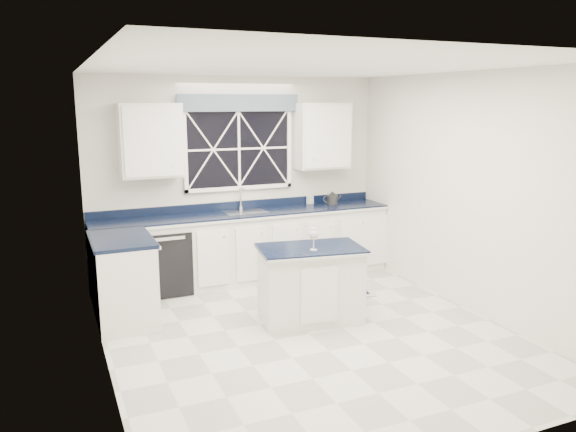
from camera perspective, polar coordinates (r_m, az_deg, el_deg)
name	(u,v)px	position (r m, az deg, el deg)	size (l,w,h in m)	color
ground	(309,334)	(5.96, 2.19, -11.88)	(4.50, 4.50, 0.00)	silver
back_wall	(238,178)	(7.62, -5.07, 3.84)	(4.00, 0.10, 2.70)	silver
base_cabinets	(227,254)	(7.27, -6.26, -3.81)	(3.99, 1.60, 0.90)	silver
countertop	(246,213)	(7.41, -4.27, 0.26)	(3.98, 0.64, 0.04)	black
dishwasher	(164,260)	(7.26, -12.46, -4.37)	(0.60, 0.58, 0.82)	black
window	(239,143)	(7.53, -5.02, 7.42)	(1.65, 0.09, 1.26)	black
upper_cabinets	(242,138)	(7.41, -4.72, 7.90)	(3.10, 0.34, 0.90)	silver
faucet	(241,198)	(7.56, -4.78, 1.85)	(0.05, 0.20, 0.30)	silver
island	(310,284)	(6.17, 2.29, -6.88)	(1.20, 0.83, 0.83)	silver
rug	(318,289)	(7.25, 3.11, -7.43)	(1.43, 1.04, 0.02)	#A3A39E
kettle	(332,198)	(7.97, 4.53, 1.81)	(0.25, 0.20, 0.18)	#2D2D2F
wine_glass	(314,235)	(5.90, 2.63, -1.94)	(0.10, 0.10, 0.24)	silver
soap_bottle	(310,198)	(7.98, 2.25, 1.84)	(0.07, 0.08, 0.16)	silver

